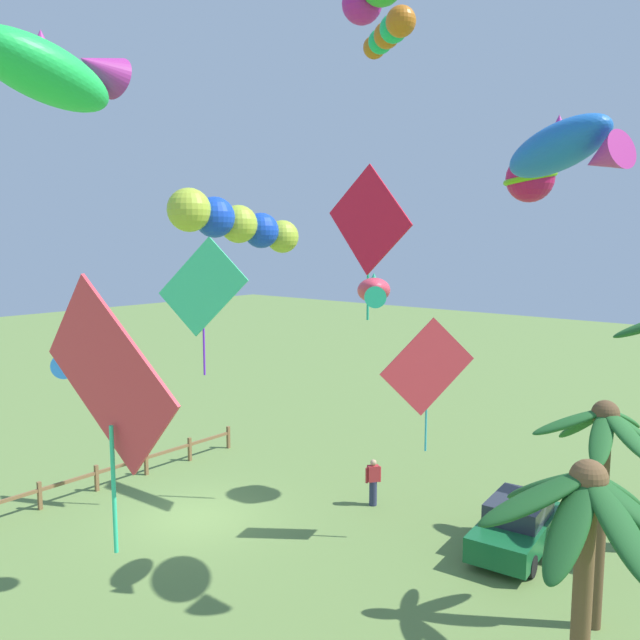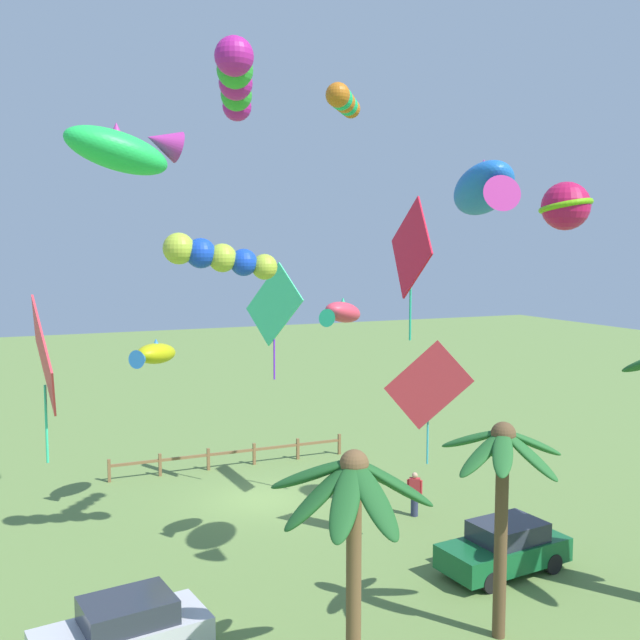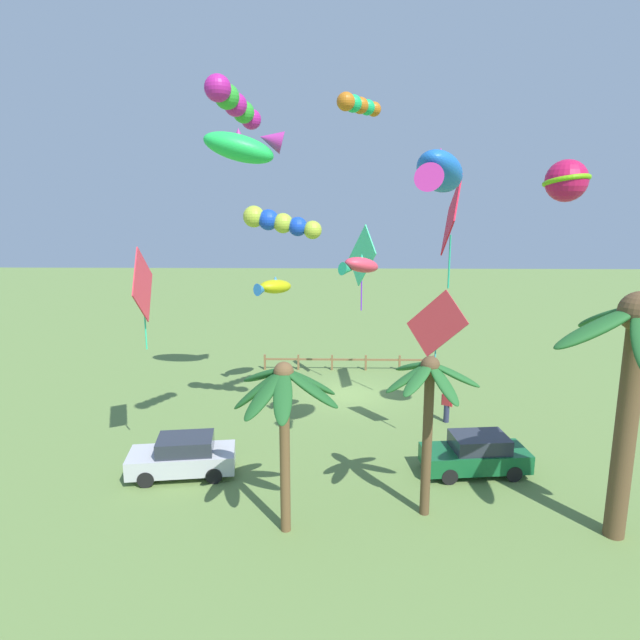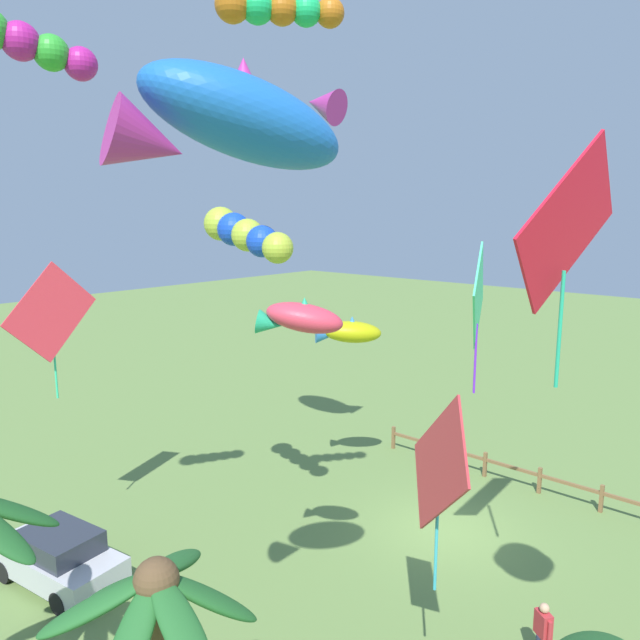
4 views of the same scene
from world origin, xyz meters
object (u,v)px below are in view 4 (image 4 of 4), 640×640
at_px(kite_tube_2, 12,38).
at_px(kite_diamond_3, 439,467).
at_px(kite_fish_6, 348,332).
at_px(kite_tube_9, 276,8).
at_px(spectator_0, 542,636).
at_px(kite_fish_8, 231,120).
at_px(kite_tube_1, 244,234).
at_px(parked_car_0, 58,557).
at_px(kite_diamond_0, 567,228).
at_px(kite_fish_11, 289,119).
at_px(kite_diamond_7, 51,314).
at_px(kite_diamond_5, 478,299).
at_px(kite_fish_10, 299,318).

height_order(kite_tube_2, kite_diamond_3, kite_tube_2).
height_order(kite_fish_6, kite_tube_9, kite_tube_9).
xyz_separation_m(spectator_0, kite_fish_8, (2.05, 6.63, 10.14)).
bearing_deg(kite_tube_1, kite_fish_8, 137.49).
distance_m(parked_car_0, kite_diamond_0, 14.95).
distance_m(kite_tube_9, kite_fish_11, 7.55).
distance_m(parked_car_0, spectator_0, 12.20).
relative_size(kite_tube_2, kite_fish_8, 0.81).
bearing_deg(kite_tube_2, kite_fish_6, -90.20).
height_order(kite_diamond_0, kite_diamond_7, kite_diamond_0).
bearing_deg(kite_fish_6, parked_car_0, 74.67).
height_order(kite_diamond_7, kite_fish_11, kite_fish_11).
distance_m(spectator_0, kite_fish_11, 15.31).
relative_size(kite_diamond_5, kite_fish_6, 2.01).
height_order(kite_fish_10, kite_fish_11, kite_fish_11).
height_order(kite_tube_1, kite_fish_11, kite_fish_11).
bearing_deg(kite_diamond_3, kite_diamond_7, 9.03).
bearing_deg(kite_tube_2, parked_car_0, -23.87).
bearing_deg(kite_tube_1, kite_diamond_7, 30.70).
bearing_deg(parked_car_0, kite_diamond_0, -152.42).
height_order(kite_tube_2, kite_fish_10, kite_tube_2).
bearing_deg(kite_fish_11, kite_diamond_3, 150.32).
bearing_deg(kite_fish_10, kite_fish_11, -44.41).
xyz_separation_m(spectator_0, kite_tube_9, (4.44, 3.44, 12.68)).
bearing_deg(kite_diamond_5, parked_car_0, 53.10).
height_order(kite_diamond_0, kite_diamond_5, kite_diamond_0).
relative_size(spectator_0, kite_fish_11, 0.40).
height_order(kite_tube_2, kite_fish_8, kite_tube_2).
relative_size(kite_fish_8, kite_fish_11, 0.85).
bearing_deg(kite_tube_1, kite_fish_11, -61.96).
height_order(kite_tube_2, kite_fish_11, kite_tube_2).
bearing_deg(kite_tube_1, kite_diamond_0, -166.56).
height_order(kite_tube_2, kite_fish_6, kite_tube_2).
distance_m(kite_tube_2, kite_tube_9, 5.07).
height_order(parked_car_0, kite_diamond_7, kite_diamond_7).
xyz_separation_m(kite_diamond_0, kite_fish_11, (9.35, -1.92, 3.14)).
xyz_separation_m(parked_car_0, kite_diamond_7, (1.45, -0.99, 6.29)).
bearing_deg(kite_fish_8, spectator_0, -107.16).
distance_m(kite_tube_2, kite_fish_11, 8.71).
xyz_separation_m(spectator_0, kite_diamond_7, (12.36, 4.45, 6.23)).
distance_m(kite_diamond_5, kite_fish_6, 4.81).
bearing_deg(kite_tube_2, kite_fish_8, 179.19).
relative_size(kite_diamond_7, kite_fish_11, 0.96).
distance_m(kite_diamond_7, kite_fish_10, 8.22).
xyz_separation_m(kite_tube_1, kite_tube_2, (0.89, 4.95, 3.80)).
height_order(kite_tube_2, kite_diamond_5, kite_tube_2).
xyz_separation_m(kite_tube_1, kite_diamond_5, (-3.70, -5.57, -1.92)).
distance_m(kite_fish_6, kite_fish_11, 7.09).
distance_m(spectator_0, kite_fish_10, 8.63).
bearing_deg(kite_diamond_7, parked_car_0, 145.53).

